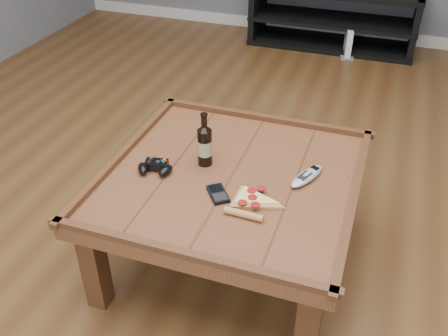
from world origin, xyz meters
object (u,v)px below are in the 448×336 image
(game_controller, at_px, (155,167))
(remote_control, at_px, (307,176))
(smartphone, at_px, (218,194))
(media_console, at_px, (333,18))
(game_console, at_px, (348,44))
(pizza_slice, at_px, (251,202))
(beer_bottle, at_px, (205,144))
(coffee_table, at_px, (232,187))

(game_controller, bearing_deg, remote_control, 4.29)
(remote_control, bearing_deg, smartphone, -120.98)
(media_console, height_order, game_console, media_console)
(media_console, xyz_separation_m, smartphone, (-0.01, -2.89, 0.21))
(pizza_slice, bearing_deg, remote_control, 55.52)
(beer_bottle, relative_size, game_console, 1.00)
(game_controller, height_order, remote_control, game_controller)
(pizza_slice, xyz_separation_m, smartphone, (-0.13, 0.01, -0.00))
(media_console, height_order, game_controller, media_console)
(beer_bottle, xyz_separation_m, game_controller, (-0.17, -0.12, -0.07))
(game_controller, xyz_separation_m, pizza_slice, (0.43, -0.07, -0.01))
(pizza_slice, height_order, smartphone, pizza_slice)
(media_console, xyz_separation_m, remote_control, (0.29, -2.68, 0.22))
(beer_bottle, relative_size, pizza_slice, 0.87)
(game_controller, bearing_deg, pizza_slice, -19.47)
(game_controller, height_order, pizza_slice, game_controller)
(game_controller, bearing_deg, coffee_table, 4.04)
(smartphone, bearing_deg, coffee_table, 49.78)
(game_controller, distance_m, pizza_slice, 0.43)
(media_console, bearing_deg, pizza_slice, -87.52)
(pizza_slice, distance_m, game_console, 2.72)
(coffee_table, bearing_deg, media_console, 90.00)
(beer_bottle, bearing_deg, coffee_table, -19.21)
(game_console, bearing_deg, pizza_slice, -104.17)
(beer_bottle, height_order, game_console, beer_bottle)
(pizza_slice, bearing_deg, coffee_table, 132.48)
(smartphone, height_order, remote_control, remote_control)
(beer_bottle, xyz_separation_m, pizza_slice, (0.26, -0.19, -0.09))
(beer_bottle, relative_size, smartphone, 1.81)
(media_console, bearing_deg, smartphone, -90.16)
(media_console, relative_size, pizza_slice, 5.22)
(media_console, height_order, smartphone, media_console)
(beer_bottle, height_order, smartphone, beer_bottle)
(pizza_slice, xyz_separation_m, remote_control, (0.16, 0.22, 0.01))
(pizza_slice, bearing_deg, game_console, 91.12)
(smartphone, bearing_deg, remote_control, -1.07)
(coffee_table, xyz_separation_m, game_console, (0.17, 2.55, -0.28))
(game_controller, distance_m, smartphone, 0.30)
(media_console, relative_size, beer_bottle, 5.98)
(remote_control, xyz_separation_m, game_console, (-0.12, 2.48, -0.36))
(coffee_table, xyz_separation_m, smartphone, (-0.01, -0.14, 0.07))
(media_console, relative_size, game_controller, 8.80)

